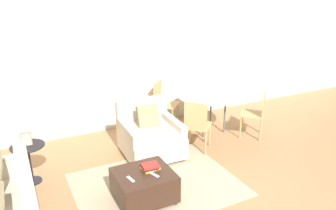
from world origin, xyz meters
The scene contains 14 objects.
ground_plane centered at (0.00, 0.00, 0.00)m, with size 20.00×20.00×0.00m, color #A3754C.
wall_back centered at (0.00, 3.26, 1.38)m, with size 12.00×0.06×2.75m.
area_rug centered at (-0.78, 1.03, 0.00)m, with size 2.24×1.73×0.01m.
armchair centered at (-0.49, 1.91, 0.34)m, with size 0.93×0.98×0.88m.
ottoman centered at (-1.07, 0.80, 0.22)m, with size 0.73×0.66×0.40m.
book_stack centered at (-0.96, 0.84, 0.43)m, with size 0.24×0.20×0.07m.
tv_remote_primary centered at (-1.27, 0.73, 0.40)m, with size 0.07×0.16×0.01m.
tv_remote_secondary centered at (-0.97, 0.69, 0.40)m, with size 0.09×0.17×0.01m.
side_table centered at (-2.34, 1.91, 0.41)m, with size 0.46×0.46×0.58m.
picture_frame centered at (-2.34, 1.91, 0.67)m, with size 0.15×0.07×0.19m.
dining_table centered at (0.91, 2.32, 0.65)m, with size 1.21×1.21×0.72m.
dining_chair_near_left centered at (0.26, 1.66, 0.52)m, with size 0.59×0.59×0.90m.
dining_chair_near_right centered at (1.57, 1.66, 0.52)m, with size 0.59×0.59×0.90m.
dining_chair_far_left centered at (0.26, 2.97, 0.52)m, with size 0.59×0.59×0.90m.
Camera 1 is at (-2.44, -2.61, 2.62)m, focal length 35.00 mm.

